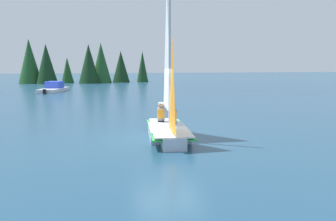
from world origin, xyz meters
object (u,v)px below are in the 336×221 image
at_px(sailboat_main, 168,116).
at_px(sailor_crew, 161,116).
at_px(motorboat_distant, 54,88).
at_px(sailor_helm, 173,118).

xyz_separation_m(sailboat_main, sailor_crew, (-0.07, -1.19, -0.18)).
distance_m(sailboat_main, motorboat_distant, 25.30).
relative_size(sailor_helm, sailor_crew, 1.00).
xyz_separation_m(sailor_helm, motorboat_distant, (5.21, -24.28, -0.26)).
xyz_separation_m(sailboat_main, sailor_helm, (-0.35, -0.55, -0.18)).
bearing_deg(sailor_helm, motorboat_distant, -157.07).
xyz_separation_m(sailor_crew, motorboat_distant, (4.92, -23.63, -0.26)).
bearing_deg(sailor_crew, sailor_helm, 34.71).
bearing_deg(sailboat_main, sailor_crew, -172.52).
bearing_deg(sailor_helm, sailboat_main, -22.10).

